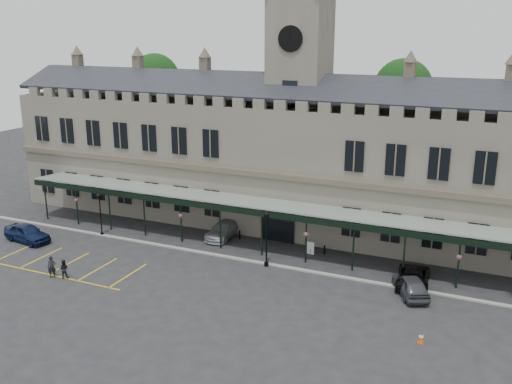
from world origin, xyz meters
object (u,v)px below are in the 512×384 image
at_px(car_van, 413,276).
at_px(person_b, 64,269).
at_px(clock_tower, 299,92).
at_px(car_taxi, 224,230).
at_px(lamp_post_left, 100,210).
at_px(station_building, 298,162).
at_px(traffic_cone, 421,338).
at_px(car_right_a, 411,285).
at_px(lamp_post_mid, 267,233).
at_px(person_a, 52,267).
at_px(car_left_a, 27,233).
at_px(sign_board, 311,248).

xyz_separation_m(car_van, person_b, (-25.20, -9.96, 0.06)).
bearing_deg(clock_tower, person_b, -122.40).
distance_m(car_taxi, car_van, 18.20).
bearing_deg(lamp_post_left, car_van, 2.02).
relative_size(station_building, traffic_cone, 91.88).
xyz_separation_m(car_taxi, person_b, (-7.30, -13.25, 0.03)).
bearing_deg(car_right_a, station_building, -67.56).
height_order(car_van, car_right_a, car_right_a).
distance_m(lamp_post_mid, car_right_a, 11.92).
xyz_separation_m(traffic_cone, car_right_a, (-1.75, 6.55, 0.45)).
bearing_deg(car_right_a, car_van, -113.75).
bearing_deg(car_van, car_right_a, 87.51).
bearing_deg(lamp_post_mid, person_a, -148.38).
bearing_deg(lamp_post_left, traffic_cone, -13.73).
distance_m(lamp_post_mid, person_b, 16.22).
bearing_deg(person_a, car_van, -8.29).
relative_size(lamp_post_mid, car_left_a, 0.99).
bearing_deg(person_a, station_building, 26.27).
bearing_deg(clock_tower, person_a, -123.82).
bearing_deg(car_taxi, person_a, -120.85).
relative_size(station_building, lamp_post_left, 14.21).
bearing_deg(lamp_post_left, person_a, -74.49).
distance_m(lamp_post_mid, person_a, 17.13).
distance_m(car_taxi, person_a, 15.86).
relative_size(person_a, person_b, 1.16).
bearing_deg(clock_tower, car_van, -36.12).
bearing_deg(car_right_a, lamp_post_left, -28.49).
distance_m(car_left_a, car_van, 34.28).
distance_m(station_building, sign_board, 9.75).
height_order(lamp_post_left, sign_board, lamp_post_left).
xyz_separation_m(lamp_post_left, traffic_cone, (30.52, -7.46, -2.18)).
bearing_deg(sign_board, lamp_post_left, -166.90).
height_order(car_taxi, person_a, person_a).
distance_m(person_a, person_b, 0.96).
bearing_deg(person_b, car_left_a, -55.58).
distance_m(station_building, lamp_post_mid, 11.35).
bearing_deg(station_building, lamp_post_mid, -83.15).
xyz_separation_m(clock_tower, car_taxi, (-5.00, -6.13, -12.38)).
bearing_deg(car_left_a, car_taxi, -53.50).
xyz_separation_m(clock_tower, car_right_a, (13.00, -11.34, -12.34)).
xyz_separation_m(station_building, clock_tower, (0.00, 0.09, 6.64)).
bearing_deg(car_van, traffic_cone, 96.89).
bearing_deg(car_van, car_taxi, -15.83).
bearing_deg(lamp_post_left, lamp_post_mid, -1.19).
relative_size(lamp_post_left, sign_board, 3.81).
bearing_deg(car_van, station_building, -41.30).
distance_m(clock_tower, car_right_a, 21.21).
bearing_deg(person_a, car_taxi, 29.07).
bearing_deg(car_left_a, person_a, -114.83).
height_order(clock_tower, sign_board, clock_tower).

